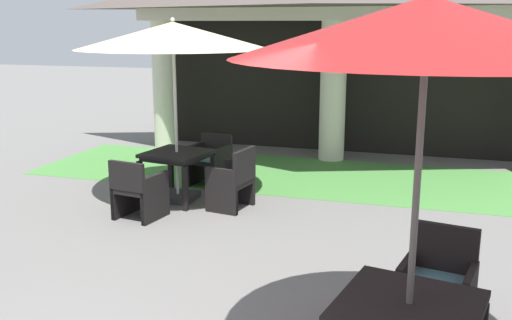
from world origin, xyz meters
The scene contains 10 objects.
background_pavilion centered at (0.00, 9.28, 3.02)m, with size 8.30×3.14×3.86m.
lawn_strip centered at (0.00, 7.77, 0.00)m, with size 10.10×2.71×0.01m, color #47843D.
patio_table_mid_left centered at (-1.74, 5.81, 0.64)m, with size 0.99×0.99×0.74m.
patio_umbrella_mid_left centered at (-1.74, 5.81, 2.41)m, with size 2.79×2.79×2.69m.
patio_chair_mid_left_south centered at (-1.89, 4.87, 0.40)m, with size 0.65×0.66×0.84m.
patio_chair_mid_left_east centered at (-0.80, 5.66, 0.41)m, with size 0.59×0.68×0.89m.
patio_chair_mid_left_north centered at (-1.59, 6.74, 0.41)m, with size 0.67×0.66×0.82m.
patio_table_mid_right centered at (1.81, 1.92, 0.62)m, with size 1.12×1.12×0.72m.
patio_umbrella_mid_right centered at (1.81, 1.92, 2.55)m, with size 2.50×2.50×2.83m.
patio_chair_mid_right_north centered at (2.01, 2.96, 0.40)m, with size 0.68×0.63×0.90m.
Camera 1 is at (1.89, -1.93, 2.60)m, focal length 40.90 mm.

